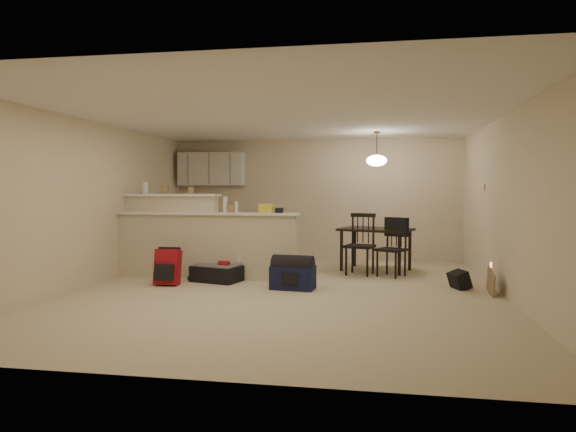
% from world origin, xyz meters
% --- Properties ---
extents(room, '(7.00, 7.02, 2.50)m').
position_xyz_m(room, '(0.00, 0.00, 1.25)').
color(room, beige).
rests_on(room, ground).
extents(breakfast_bar, '(3.08, 0.58, 1.39)m').
position_xyz_m(breakfast_bar, '(-1.76, 0.98, 0.61)').
color(breakfast_bar, beige).
rests_on(breakfast_bar, ground).
extents(upper_cabinets, '(1.40, 0.34, 0.70)m').
position_xyz_m(upper_cabinets, '(-2.20, 3.32, 1.90)').
color(upper_cabinets, white).
rests_on(upper_cabinets, room).
extents(kitchen_counter, '(1.80, 0.60, 0.90)m').
position_xyz_m(kitchen_counter, '(-2.00, 3.19, 0.45)').
color(kitchen_counter, white).
rests_on(kitchen_counter, ground).
extents(thermostat, '(0.02, 0.12, 0.12)m').
position_xyz_m(thermostat, '(2.98, 1.55, 1.50)').
color(thermostat, beige).
rests_on(thermostat, room).
extents(jar, '(0.10, 0.10, 0.20)m').
position_xyz_m(jar, '(-2.68, 1.12, 1.49)').
color(jar, silver).
rests_on(jar, breakfast_bar).
extents(cereal_box, '(0.10, 0.07, 0.16)m').
position_xyz_m(cereal_box, '(-2.31, 1.12, 1.47)').
color(cereal_box, '#92734B').
rests_on(cereal_box, breakfast_bar).
extents(small_box, '(0.08, 0.06, 0.12)m').
position_xyz_m(small_box, '(-1.85, 1.12, 1.45)').
color(small_box, '#92734B').
rests_on(small_box, breakfast_bar).
extents(bottle_a, '(0.07, 0.07, 0.26)m').
position_xyz_m(bottle_a, '(-1.18, 0.90, 1.22)').
color(bottle_a, silver).
rests_on(bottle_a, breakfast_bar).
extents(bottle_b, '(0.06, 0.06, 0.18)m').
position_xyz_m(bottle_b, '(-0.99, 0.90, 1.18)').
color(bottle_b, silver).
rests_on(bottle_b, breakfast_bar).
extents(bag_lump, '(0.22, 0.18, 0.14)m').
position_xyz_m(bag_lump, '(-0.49, 0.90, 1.16)').
color(bag_lump, '#92734B').
rests_on(bag_lump, breakfast_bar).
extents(pouch, '(0.12, 0.10, 0.08)m').
position_xyz_m(pouch, '(-0.28, 0.90, 1.13)').
color(pouch, '#92734B').
rests_on(pouch, breakfast_bar).
extents(extra_item_x, '(0.10, 0.10, 0.13)m').
position_xyz_m(extra_item_x, '(-1.06, 0.90, 1.15)').
color(extra_item_x, '#92734B').
rests_on(extra_item_x, breakfast_bar).
extents(dining_table, '(1.42, 1.17, 0.77)m').
position_xyz_m(dining_table, '(1.26, 2.12, 0.67)').
color(dining_table, black).
rests_on(dining_table, ground).
extents(pendant_lamp, '(0.36, 0.36, 0.62)m').
position_xyz_m(pendant_lamp, '(1.26, 2.12, 1.99)').
color(pendant_lamp, brown).
rests_on(pendant_lamp, room).
extents(dining_chair_near, '(0.56, 0.54, 1.05)m').
position_xyz_m(dining_chair_near, '(0.99, 1.62, 0.53)').
color(dining_chair_near, black).
rests_on(dining_chair_near, ground).
extents(dining_chair_far, '(0.57, 0.56, 0.97)m').
position_xyz_m(dining_chair_far, '(1.52, 1.53, 0.48)').
color(dining_chair_far, black).
rests_on(dining_chair_far, ground).
extents(suitcase, '(0.84, 0.66, 0.25)m').
position_xyz_m(suitcase, '(-1.24, 0.61, 0.12)').
color(suitcase, black).
rests_on(suitcase, ground).
extents(red_backpack, '(0.37, 0.24, 0.54)m').
position_xyz_m(red_backpack, '(-1.89, 0.20, 0.27)').
color(red_backpack, '#A7121D').
rests_on(red_backpack, ground).
extents(navy_duffel, '(0.67, 0.42, 0.34)m').
position_xyz_m(navy_duffel, '(0.06, 0.18, 0.17)').
color(navy_duffel, '#13173B').
rests_on(navy_duffel, ground).
extents(black_daypack, '(0.30, 0.35, 0.26)m').
position_xyz_m(black_daypack, '(2.48, 0.61, 0.13)').
color(black_daypack, black).
rests_on(black_daypack, ground).
extents(cardboard_sheet, '(0.02, 0.44, 0.34)m').
position_xyz_m(cardboard_sheet, '(2.84, 0.24, 0.17)').
color(cardboard_sheet, '#92734B').
rests_on(cardboard_sheet, ground).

